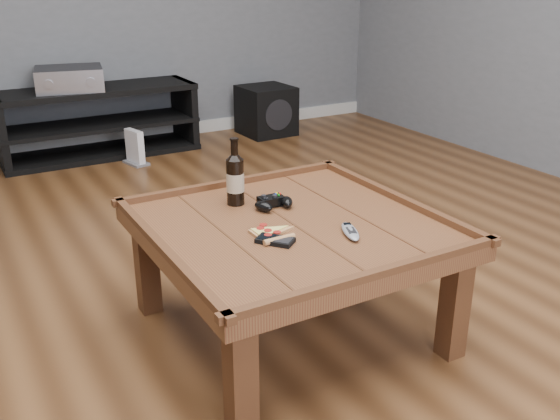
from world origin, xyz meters
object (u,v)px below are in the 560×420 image
media_console (99,122)px  smartphone (275,240)px  subwoofer (266,110)px  coffee_table (291,238)px  game_controller (273,203)px  remote_control (350,231)px  game_console (135,149)px  beer_bottle (235,178)px  pizza_slice (270,234)px  av_receiver (69,79)px

media_console → smartphone: 2.88m
media_console → subwoofer: 1.36m
coffee_table → game_controller: size_ratio=6.00×
game_controller → remote_control: size_ratio=1.03×
subwoofer → game_controller: bearing=-120.1°
media_console → remote_control: size_ratio=8.41×
subwoofer → game_console: size_ratio=1.67×
beer_bottle → media_console: bearing=87.9°
game_controller → pizza_slice: game_controller is taller
coffee_table → pizza_slice: coffee_table is taller
media_console → smartphone: size_ratio=10.06×
beer_bottle → game_console: size_ratio=1.07×
coffee_table → game_controller: bearing=83.9°
beer_bottle → subwoofer: (1.45, 2.41, -0.36)m
pizza_slice → smartphone: size_ratio=1.51×
coffee_table → beer_bottle: 0.33m
media_console → subwoofer: (1.36, -0.06, -0.05)m
pizza_slice → av_receiver: (-0.05, 2.80, 0.12)m
media_console → game_console: (0.15, -0.35, -0.13)m
media_console → av_receiver: av_receiver is taller
beer_bottle → av_receiver: (-0.08, 2.47, 0.02)m
game_controller → pizza_slice: bearing=-120.8°
beer_bottle → remote_control: bearing=-65.2°
coffee_table → game_console: (0.15, 2.40, -0.28)m
subwoofer → beer_bottle: bearing=-123.1°
media_console → game_console: 0.40m
coffee_table → av_receiver: size_ratio=2.02×
coffee_table → game_controller: (0.02, 0.17, 0.08)m
smartphone → game_console: bearing=45.4°
media_console → coffee_table: bearing=-90.0°
game_controller → smartphone: bearing=-116.8°
beer_bottle → remote_control: (0.21, -0.46, -0.09)m
beer_bottle → av_receiver: 2.47m
remote_control → av_receiver: 2.95m
game_controller → subwoofer: game_controller is taller
smartphone → game_console: size_ratio=0.56×
media_console → remote_control: (0.12, -2.94, 0.22)m
coffee_table → game_console: 2.42m
game_controller → smartphone: game_controller is taller
subwoofer → coffee_table: bearing=-118.9°
media_console → smartphone: media_console is taller
subwoofer → av_receiver: bearing=175.7°
media_console → smartphone: (-0.13, -2.87, 0.21)m
coffee_table → pizza_slice: 0.15m
subwoofer → pizza_slice: bearing=-120.5°
beer_bottle → game_controller: 0.17m
subwoofer → game_console: bearing=-168.8°
remote_control → av_receiver: av_receiver is taller
pizza_slice → remote_control: (0.25, -0.13, 0.00)m
beer_bottle → game_console: beer_bottle is taller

